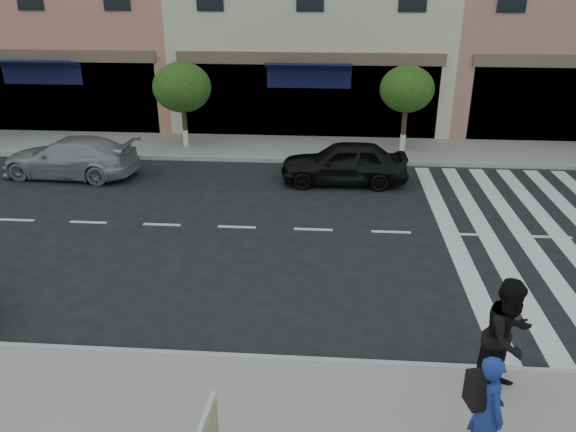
% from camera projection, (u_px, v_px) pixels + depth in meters
% --- Properties ---
extents(ground, '(120.00, 120.00, 0.00)m').
position_uv_depth(ground, '(306.00, 316.00, 10.87)').
color(ground, black).
rests_on(ground, ground).
extents(sidewalk_far, '(60.00, 3.00, 0.15)m').
position_uv_depth(sidewalk_far, '(320.00, 149.00, 20.89)').
color(sidewalk_far, gray).
rests_on(sidewalk_far, ground).
extents(street_tree_wb, '(2.10, 2.10, 3.06)m').
position_uv_depth(street_tree_wb, '(182.00, 88.00, 20.16)').
color(street_tree_wb, '#473323').
rests_on(street_tree_wb, sidewalk_far).
extents(street_tree_c, '(1.90, 1.90, 3.04)m').
position_uv_depth(street_tree_c, '(407.00, 90.00, 19.59)').
color(street_tree_c, '#473323').
rests_on(street_tree_c, sidewalk_far).
extents(photographer, '(0.52, 0.67, 1.64)m').
position_uv_depth(photographer, '(488.00, 410.00, 7.19)').
color(photographer, navy).
rests_on(photographer, sidewalk_near).
extents(walker, '(1.19, 1.14, 1.93)m').
position_uv_depth(walker, '(508.00, 337.00, 8.38)').
color(walker, black).
rests_on(walker, sidewalk_near).
extents(car_far_left, '(4.50, 2.11, 1.27)m').
position_uv_depth(car_far_left, '(70.00, 157.00, 18.12)').
color(car_far_left, '#98989D').
rests_on(car_far_left, ground).
extents(car_far_mid, '(3.94, 1.65, 1.33)m').
position_uv_depth(car_far_mid, '(344.00, 163.00, 17.49)').
color(car_far_mid, black).
rests_on(car_far_mid, ground).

